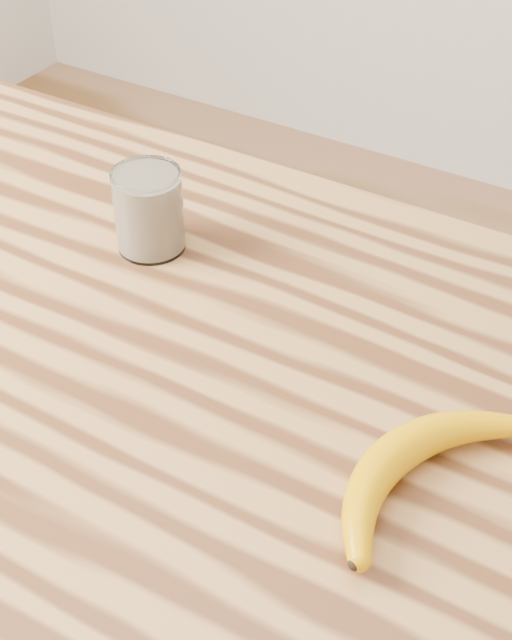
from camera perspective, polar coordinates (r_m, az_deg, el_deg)
The scene contains 3 objects.
table at distance 1.09m, azimuth -7.18°, elevation -5.93°, with size 1.20×0.80×0.90m.
smoothie_glass at distance 1.10m, azimuth -6.87°, elevation 6.96°, with size 0.08×0.08×0.11m.
banana at distance 0.85m, azimuth 8.94°, elevation -8.34°, with size 0.12×0.33×0.04m, color #DD9500, non-canonical shape.
Camera 1 is at (0.50, -0.57, 1.55)m, focal length 50.00 mm.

